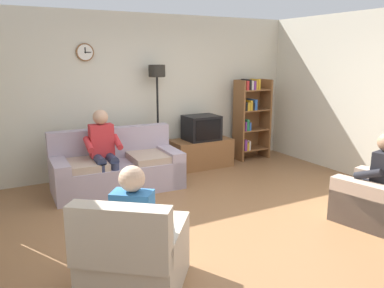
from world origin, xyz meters
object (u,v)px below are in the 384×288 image
at_px(bookshelf, 250,116).
at_px(floor_lamp, 157,89).
at_px(tv_stand, 201,153).
at_px(armchair_near_window, 135,259).
at_px(person_in_left_armchair, 137,220).
at_px(person_in_right_armchair, 376,174).
at_px(tv, 202,128).
at_px(armchair_near_bookshelf, 381,200).
at_px(couch, 117,169).
at_px(person_on_couch, 103,147).

bearing_deg(bookshelf, floor_lamp, 179.18).
distance_m(bookshelf, floor_lamp, 2.03).
bearing_deg(floor_lamp, tv_stand, -7.06).
relative_size(tv_stand, armchair_near_window, 0.93).
bearing_deg(person_in_left_armchair, bookshelf, 41.37).
xyz_separation_m(tv_stand, person_in_right_armchair, (0.66, -3.11, 0.35)).
distance_m(tv, armchair_near_bookshelf, 3.28).
distance_m(tv_stand, tv, 0.48).
bearing_deg(floor_lamp, person_in_right_armchair, -65.50).
bearing_deg(tv, armchair_near_window, -128.38).
height_order(couch, tv, tv).
bearing_deg(tv_stand, person_on_couch, -163.95).
bearing_deg(armchair_near_window, bookshelf, 41.56).
bearing_deg(person_on_couch, armchair_near_window, -100.66).
relative_size(tv_stand, person_in_right_armchair, 0.98).
distance_m(tv, person_in_left_armchair, 3.82).
relative_size(tv_stand, floor_lamp, 0.59).
xyz_separation_m(tv_stand, tv, (0.00, -0.02, 0.48)).
bearing_deg(tv_stand, armchair_near_bookshelf, -77.95).
height_order(tv, person_on_couch, person_on_couch).
bearing_deg(person_on_couch, couch, 26.70).
xyz_separation_m(couch, floor_lamp, (0.93, 0.55, 1.14)).
bearing_deg(floor_lamp, couch, -149.48).
height_order(couch, bookshelf, bookshelf).
relative_size(bookshelf, person_on_couch, 1.26).
bearing_deg(person_on_couch, tv, 15.38).
bearing_deg(person_in_right_armchair, tv, 102.14).
relative_size(floor_lamp, armchair_near_bookshelf, 1.80).
height_order(bookshelf, armchair_near_window, bookshelf).
relative_size(tv, person_in_right_armchair, 0.54).
distance_m(couch, tv, 1.83).
bearing_deg(tv_stand, armchair_near_window, -128.16).
xyz_separation_m(bookshelf, person_on_couch, (-3.09, -0.63, -0.15)).
bearing_deg(couch, armchair_near_bookshelf, -48.69).
xyz_separation_m(tv, armchair_near_window, (-2.43, -3.06, -0.44)).
bearing_deg(person_in_left_armchair, tv_stand, 51.84).
bearing_deg(person_in_left_armchair, couch, 76.01).
bearing_deg(armchair_near_bookshelf, armchair_near_window, 177.96).
distance_m(armchair_near_bookshelf, person_on_couch, 3.75).
bearing_deg(bookshelf, tv_stand, -176.42).
height_order(armchair_near_bookshelf, person_in_right_armchair, person_in_right_armchair).
bearing_deg(bookshelf, tv, -175.19).
xyz_separation_m(tv, person_in_left_armchair, (-2.37, -2.99, -0.13)).
relative_size(tv, person_in_left_armchair, 0.54).
relative_size(floor_lamp, person_on_couch, 1.49).
bearing_deg(tv, bookshelf, 4.81).
xyz_separation_m(tv_stand, person_on_couch, (-1.95, -0.56, 0.44)).
bearing_deg(tv, armchair_near_bookshelf, -77.86).
height_order(tv_stand, tv, tv).
height_order(couch, person_in_left_armchair, person_in_left_armchair).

